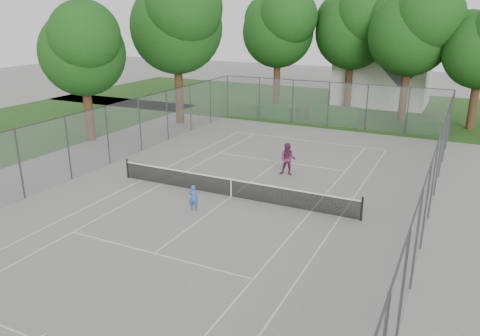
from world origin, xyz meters
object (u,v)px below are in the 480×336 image
at_px(tennis_net, 231,187).
at_px(house, 384,60).
at_px(girl_player, 194,198).
at_px(woman_player, 288,159).

xyz_separation_m(tennis_net, house, (2.09, 28.65, 3.77)).
bearing_deg(girl_player, tennis_net, -122.53).
bearing_deg(girl_player, woman_player, -120.64).
distance_m(tennis_net, house, 28.97).
relative_size(house, girl_player, 8.69).
distance_m(girl_player, woman_player, 6.90).
height_order(tennis_net, girl_player, girl_player).
bearing_deg(house, girl_player, -95.34).
relative_size(tennis_net, girl_player, 10.52).
bearing_deg(house, tennis_net, -94.16).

